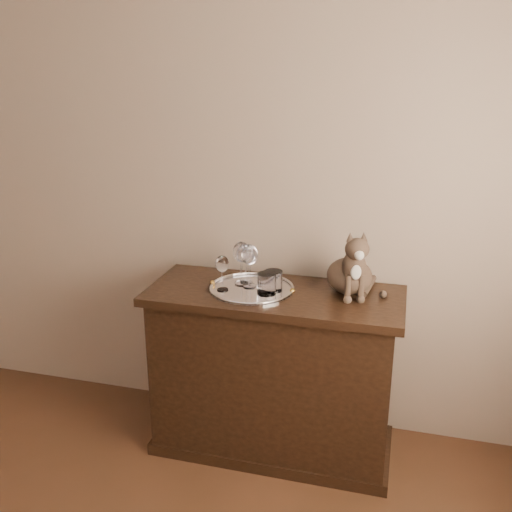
{
  "coord_description": "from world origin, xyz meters",
  "views": [
    {
      "loc": [
        1.16,
        -0.48,
        1.85
      ],
      "look_at": [
        0.51,
        1.95,
        1.02
      ],
      "focal_mm": 40.0,
      "sensor_mm": 36.0,
      "label": 1
    }
  ],
  "objects_px": {
    "wine_glass_a": "(241,263)",
    "cat": "(350,259)",
    "sideboard": "(274,372)",
    "wine_glass_d": "(250,266)",
    "wine_glass_b": "(246,264)",
    "wine_glass_c": "(222,273)",
    "tumbler_c": "(273,281)",
    "tray": "(252,289)",
    "tumbler_a": "(267,284)"
  },
  "relations": [
    {
      "from": "wine_glass_b",
      "to": "tumbler_a",
      "type": "height_order",
      "value": "wine_glass_b"
    },
    {
      "from": "wine_glass_c",
      "to": "tumbler_a",
      "type": "bearing_deg",
      "value": 1.45
    },
    {
      "from": "wine_glass_b",
      "to": "tumbler_a",
      "type": "relative_size",
      "value": 1.96
    },
    {
      "from": "tray",
      "to": "tumbler_a",
      "type": "xyz_separation_m",
      "value": [
        0.08,
        -0.04,
        0.05
      ]
    },
    {
      "from": "wine_glass_d",
      "to": "tumbler_a",
      "type": "xyz_separation_m",
      "value": [
        0.1,
        -0.07,
        -0.05
      ]
    },
    {
      "from": "tumbler_a",
      "to": "wine_glass_c",
      "type": "bearing_deg",
      "value": -178.55
    },
    {
      "from": "tumbler_c",
      "to": "cat",
      "type": "height_order",
      "value": "cat"
    },
    {
      "from": "tumbler_c",
      "to": "cat",
      "type": "bearing_deg",
      "value": 15.29
    },
    {
      "from": "wine_glass_c",
      "to": "sideboard",
      "type": "bearing_deg",
      "value": 13.89
    },
    {
      "from": "wine_glass_d",
      "to": "tumbler_c",
      "type": "xyz_separation_m",
      "value": [
        0.12,
        -0.02,
        -0.06
      ]
    },
    {
      "from": "wine_glass_a",
      "to": "cat",
      "type": "bearing_deg",
      "value": 5.28
    },
    {
      "from": "sideboard",
      "to": "wine_glass_b",
      "type": "xyz_separation_m",
      "value": [
        -0.15,
        0.06,
        0.53
      ]
    },
    {
      "from": "wine_glass_a",
      "to": "wine_glass_d",
      "type": "bearing_deg",
      "value": -25.02
    },
    {
      "from": "tumbler_a",
      "to": "tumbler_c",
      "type": "relative_size",
      "value": 1.03
    },
    {
      "from": "wine_glass_d",
      "to": "wine_glass_c",
      "type": "bearing_deg",
      "value": -144.25
    },
    {
      "from": "wine_glass_c",
      "to": "cat",
      "type": "height_order",
      "value": "cat"
    },
    {
      "from": "tray",
      "to": "wine_glass_c",
      "type": "relative_size",
      "value": 2.35
    },
    {
      "from": "sideboard",
      "to": "cat",
      "type": "bearing_deg",
      "value": 14.84
    },
    {
      "from": "wine_glass_a",
      "to": "wine_glass_b",
      "type": "height_order",
      "value": "wine_glass_a"
    },
    {
      "from": "tray",
      "to": "tumbler_a",
      "type": "distance_m",
      "value": 0.11
    },
    {
      "from": "wine_glass_d",
      "to": "tumbler_c",
      "type": "distance_m",
      "value": 0.14
    },
    {
      "from": "tray",
      "to": "wine_glass_c",
      "type": "xyz_separation_m",
      "value": [
        -0.13,
        -0.05,
        0.09
      ]
    },
    {
      "from": "wine_glass_a",
      "to": "wine_glass_d",
      "type": "xyz_separation_m",
      "value": [
        0.05,
        -0.02,
        -0.0
      ]
    },
    {
      "from": "wine_glass_b",
      "to": "wine_glass_d",
      "type": "relative_size",
      "value": 0.94
    },
    {
      "from": "sideboard",
      "to": "wine_glass_b",
      "type": "height_order",
      "value": "wine_glass_b"
    },
    {
      "from": "wine_glass_d",
      "to": "cat",
      "type": "distance_m",
      "value": 0.47
    },
    {
      "from": "wine_glass_c",
      "to": "cat",
      "type": "bearing_deg",
      "value": 14.45
    },
    {
      "from": "wine_glass_b",
      "to": "tumbler_c",
      "type": "bearing_deg",
      "value": -22.54
    },
    {
      "from": "wine_glass_b",
      "to": "wine_glass_c",
      "type": "xyz_separation_m",
      "value": [
        -0.08,
        -0.12,
        -0.01
      ]
    },
    {
      "from": "wine_glass_d",
      "to": "wine_glass_a",
      "type": "bearing_deg",
      "value": 154.98
    },
    {
      "from": "wine_glass_a",
      "to": "tumbler_c",
      "type": "xyz_separation_m",
      "value": [
        0.17,
        -0.05,
        -0.06
      ]
    },
    {
      "from": "tray",
      "to": "tumbler_c",
      "type": "height_order",
      "value": "tumbler_c"
    },
    {
      "from": "cat",
      "to": "sideboard",
      "type": "bearing_deg",
      "value": 177.13
    },
    {
      "from": "wine_glass_b",
      "to": "cat",
      "type": "bearing_deg",
      "value": 3.72
    },
    {
      "from": "tumbler_c",
      "to": "wine_glass_d",
      "type": "bearing_deg",
      "value": 168.55
    },
    {
      "from": "wine_glass_b",
      "to": "wine_glass_c",
      "type": "height_order",
      "value": "wine_glass_b"
    },
    {
      "from": "sideboard",
      "to": "cat",
      "type": "xyz_separation_m",
      "value": [
        0.34,
        0.09,
        0.59
      ]
    },
    {
      "from": "sideboard",
      "to": "wine_glass_d",
      "type": "height_order",
      "value": "wine_glass_d"
    },
    {
      "from": "sideboard",
      "to": "wine_glass_b",
      "type": "bearing_deg",
      "value": 159.56
    },
    {
      "from": "tumbler_c",
      "to": "tumbler_a",
      "type": "bearing_deg",
      "value": -112.37
    },
    {
      "from": "cat",
      "to": "tray",
      "type": "bearing_deg",
      "value": 174.66
    },
    {
      "from": "wine_glass_b",
      "to": "wine_glass_a",
      "type": "bearing_deg",
      "value": -142.51
    },
    {
      "from": "tumbler_a",
      "to": "tumbler_c",
      "type": "height_order",
      "value": "tumbler_a"
    },
    {
      "from": "cat",
      "to": "tumbler_a",
      "type": "bearing_deg",
      "value": -176.25
    },
    {
      "from": "wine_glass_b",
      "to": "wine_glass_c",
      "type": "distance_m",
      "value": 0.14
    },
    {
      "from": "tray",
      "to": "cat",
      "type": "xyz_separation_m",
      "value": [
        0.44,
        0.1,
        0.16
      ]
    },
    {
      "from": "tray",
      "to": "cat",
      "type": "relative_size",
      "value": 1.24
    },
    {
      "from": "tray",
      "to": "wine_glass_d",
      "type": "xyz_separation_m",
      "value": [
        -0.02,
        0.03,
        0.11
      ]
    },
    {
      "from": "wine_glass_b",
      "to": "wine_glass_d",
      "type": "distance_m",
      "value": 0.05
    },
    {
      "from": "tray",
      "to": "wine_glass_a",
      "type": "bearing_deg",
      "value": 142.45
    }
  ]
}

